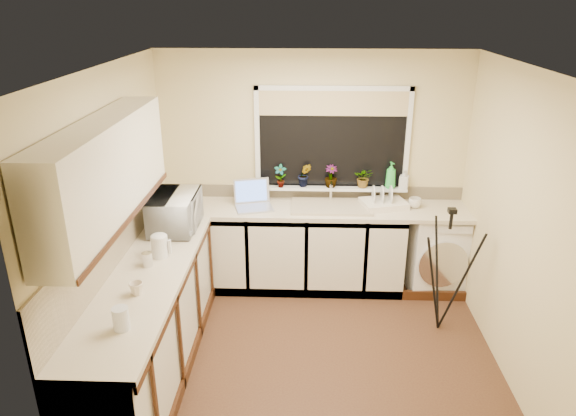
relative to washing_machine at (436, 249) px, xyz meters
The scene contains 34 objects.
floor 1.87m from the washing_machine, 137.09° to the right, with size 3.20×3.20×0.00m, color #513520.
ceiling 2.72m from the washing_machine, 137.09° to the right, with size 3.20×3.20×0.00m, color white.
wall_back 1.57m from the washing_machine, 168.84° to the left, with size 3.20×3.20×0.00m, color beige.
wall_front 3.15m from the washing_machine, 115.94° to the right, with size 3.20×3.20×0.00m, color beige.
wall_left 3.28m from the washing_machine, 157.11° to the right, with size 3.00×3.00×0.00m, color beige.
wall_right 1.50m from the washing_machine, 77.75° to the right, with size 3.00×3.00×0.00m, color beige.
base_cabinet_back 1.66m from the washing_machine, behind, with size 2.55×0.60×0.86m, color silver.
base_cabinet_left 3.05m from the washing_machine, 149.70° to the right, with size 0.54×2.40×0.86m, color silver.
worktop_back 1.41m from the washing_machine, behind, with size 3.20×0.60×0.04m, color beige.
worktop_left 3.08m from the washing_machine, 149.70° to the right, with size 0.60×2.40×0.04m, color beige.
upper_cabinet 3.52m from the washing_machine, 148.66° to the right, with size 0.28×1.90×0.70m, color silver.
splashback_left 3.37m from the washing_machine, 152.23° to the right, with size 0.02×2.40×0.45m, color beige.
splashback_back 1.46m from the washing_machine, 169.34° to the left, with size 3.20×0.02×0.14m, color beige.
window_glass 1.61m from the washing_machine, 167.66° to the left, with size 1.50×0.02×1.00m, color black.
window_blind 1.89m from the washing_machine, 168.87° to the left, with size 1.50×0.02×0.25m, color tan.
windowsill 1.30m from the washing_machine, behind, with size 1.60×0.14×0.03m, color white.
sink 1.23m from the washing_machine, behind, with size 0.82×0.46×0.03m, color tan.
faucet 1.28m from the washing_machine, behind, with size 0.03×0.03×0.24m, color silver.
washing_machine is the anchor object (origin of this frame).
laptop 2.01m from the washing_machine, behind, with size 0.44×0.40×0.27m.
kettle 2.91m from the washing_machine, 155.33° to the right, with size 0.14×0.14×0.18m, color white.
dish_rack 0.78m from the washing_machine, behind, with size 0.44×0.33×0.07m, color white.
tripod 0.84m from the washing_machine, 98.57° to the right, with size 0.61×0.61×1.22m, color black, non-canonical shape.
glass_jug 3.45m from the washing_machine, 139.09° to the right, with size 0.11×0.11×0.16m, color silver.
steel_jar 3.03m from the washing_machine, 152.85° to the right, with size 0.08×0.08×0.12m, color silver.
microwave 2.75m from the washing_machine, 166.73° to the right, with size 0.60×0.41×0.33m, color white.
plant_a 1.83m from the washing_machine, behind, with size 0.13×0.09×0.25m, color #999999.
plant_b 1.61m from the washing_machine, behind, with size 0.14×0.11×0.25m, color #999999.
plant_c 1.36m from the washing_machine, behind, with size 0.13×0.13×0.23m, color #999999.
plant_d 1.09m from the washing_machine, 166.68° to the left, with size 0.19×0.17×0.22m, color #999999.
soap_bottle_green 0.93m from the washing_machine, 160.83° to the left, with size 0.11×0.11×0.28m, color green.
soap_bottle_clear 0.83m from the washing_machine, 155.16° to the left, with size 0.09×0.09×0.20m, color #999999.
cup_back 0.59m from the washing_machine, behind, with size 0.13×0.13×0.10m, color silver.
cup_left 3.22m from the washing_machine, 145.42° to the right, with size 0.10×0.10×0.10m, color beige.
Camera 1 is at (-0.05, -3.86, 2.91)m, focal length 32.93 mm.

